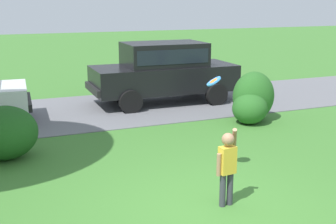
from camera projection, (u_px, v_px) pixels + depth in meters
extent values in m
plane|color=#3D752D|center=(205.00, 209.00, 7.07)|extent=(80.00, 80.00, 0.00)
cube|color=slate|center=(99.00, 110.00, 13.38)|extent=(28.00, 4.40, 0.02)
ellipsoid|color=#1E511C|center=(4.00, 133.00, 9.20)|extent=(1.37, 1.29, 1.11)
ellipsoid|color=#286023|center=(253.00, 96.00, 12.14)|extent=(1.16, 0.98, 1.34)
ellipsoid|color=#286023|center=(250.00, 108.00, 11.85)|extent=(0.93, 0.93, 0.83)
cube|color=black|center=(29.00, 102.00, 12.18)|extent=(0.23, 1.75, 0.20)
cube|color=black|center=(164.00, 78.00, 14.21)|extent=(4.52, 1.90, 0.80)
cube|color=black|center=(164.00, 54.00, 14.03)|extent=(2.50, 1.65, 0.72)
cube|color=black|center=(164.00, 54.00, 14.03)|extent=(2.30, 1.67, 0.43)
cylinder|color=black|center=(131.00, 102.00, 12.98)|extent=(0.68, 0.23, 0.68)
cylinder|color=black|center=(114.00, 90.00, 14.68)|extent=(0.68, 0.23, 0.68)
cylinder|color=black|center=(217.00, 95.00, 13.97)|extent=(0.68, 0.23, 0.68)
cylinder|color=black|center=(192.00, 84.00, 15.67)|extent=(0.68, 0.23, 0.68)
cube|color=black|center=(93.00, 89.00, 13.45)|extent=(0.14, 1.75, 0.20)
cube|color=black|center=(228.00, 80.00, 15.07)|extent=(0.14, 1.75, 0.20)
cylinder|color=#383842|center=(223.00, 190.00, 7.11)|extent=(0.10, 0.10, 0.55)
cylinder|color=#383842|center=(230.00, 188.00, 7.18)|extent=(0.10, 0.10, 0.55)
cube|color=gold|center=(227.00, 160.00, 7.03)|extent=(0.28, 0.19, 0.44)
sphere|color=#A37556|center=(228.00, 139.00, 6.94)|extent=(0.20, 0.20, 0.20)
cylinder|color=#A37556|center=(234.00, 138.00, 7.07)|extent=(0.19, 0.25, 0.39)
cylinder|color=#A37556|center=(219.00, 165.00, 6.96)|extent=(0.07, 0.07, 0.36)
cylinder|color=#337FDB|center=(214.00, 81.00, 7.88)|extent=(0.27, 0.28, 0.20)
cylinder|color=orange|center=(214.00, 81.00, 7.88)|extent=(0.16, 0.16, 0.12)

